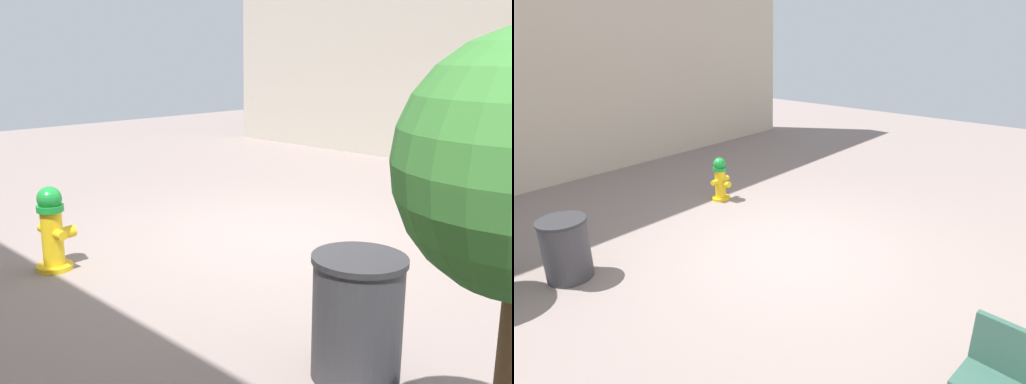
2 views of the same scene
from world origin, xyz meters
TOP-DOWN VIEW (x-y plane):
  - ground_plane at (0.00, 0.00)m, footprint 23.40×23.40m
  - fire_hydrant at (2.23, -0.78)m, footprint 0.41×0.43m
  - trash_bin at (1.73, 2.44)m, footprint 0.61×0.61m

SIDE VIEW (x-z plane):
  - ground_plane at x=0.00m, z-range 0.00..0.00m
  - fire_hydrant at x=2.23m, z-range 0.00..0.83m
  - trash_bin at x=1.73m, z-range 0.00..0.83m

